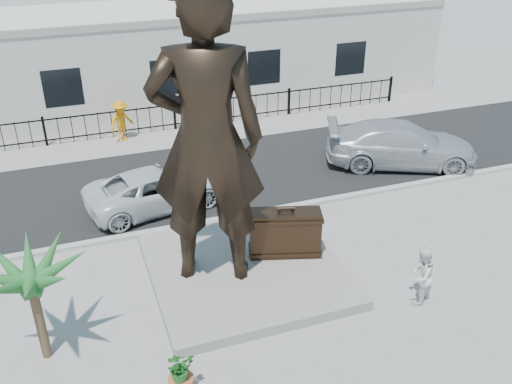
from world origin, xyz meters
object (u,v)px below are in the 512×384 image
Objects in this scene: statue at (206,140)px; suitcase at (285,233)px; tourist at (421,276)px; car_white at (157,188)px.

statue is 3.91m from suitcase.
car_white is (-5.45, 7.33, -0.15)m from tourist.
suitcase is at bearing -77.87° from tourist.
tourist reaches higher than car_white.
statue is at bearing 176.95° from car_white.
car_white is at bearing -84.25° from tourist.
statue reaches higher than tourist.
statue reaches higher than car_white.
statue is 5.86m from car_white.
tourist is (4.84, -2.72, -3.41)m from statue.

